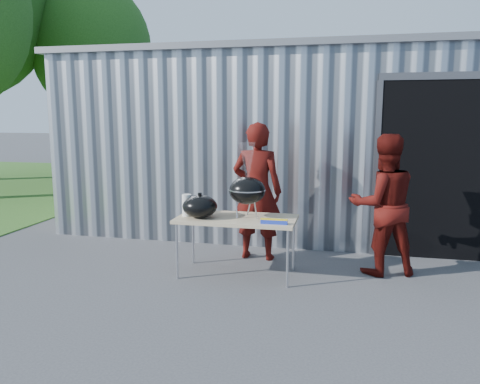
% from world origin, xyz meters
% --- Properties ---
extents(ground, '(80.00, 80.00, 0.00)m').
position_xyz_m(ground, '(0.00, 0.00, 0.00)').
color(ground, '#404042').
extents(building, '(8.20, 6.20, 3.10)m').
position_xyz_m(building, '(0.92, 4.59, 1.54)').
color(building, silver).
rests_on(building, ground).
extents(tree_far, '(3.79, 3.79, 6.28)m').
position_xyz_m(tree_far, '(-6.50, 9.00, 4.09)').
color(tree_far, '#442D19').
rests_on(tree_far, ground).
extents(folding_table, '(1.50, 0.75, 0.75)m').
position_xyz_m(folding_table, '(0.31, 0.39, 0.71)').
color(folding_table, tan).
rests_on(folding_table, ground).
extents(kettle_grill, '(0.47, 0.47, 0.94)m').
position_xyz_m(kettle_grill, '(0.44, 0.43, 1.17)').
color(kettle_grill, black).
rests_on(kettle_grill, folding_table).
extents(grill_lid, '(0.44, 0.44, 0.32)m').
position_xyz_m(grill_lid, '(-0.14, 0.29, 0.89)').
color(grill_lid, black).
rests_on(grill_lid, folding_table).
extents(paper_towels, '(0.12, 0.12, 0.28)m').
position_xyz_m(paper_towels, '(-0.33, 0.34, 0.89)').
color(paper_towels, white).
rests_on(paper_towels, folding_table).
extents(white_tub, '(0.20, 0.15, 0.10)m').
position_xyz_m(white_tub, '(-0.24, 0.62, 0.80)').
color(white_tub, white).
rests_on(white_tub, folding_table).
extents(foil_box, '(0.32, 0.05, 0.06)m').
position_xyz_m(foil_box, '(0.83, 0.14, 0.78)').
color(foil_box, '#1C33B7').
rests_on(foil_box, folding_table).
extents(person_cook, '(0.73, 0.50, 1.93)m').
position_xyz_m(person_cook, '(0.43, 1.14, 0.97)').
color(person_cook, '#460C09').
rests_on(person_cook, ground).
extents(person_bystander, '(1.03, 0.90, 1.80)m').
position_xyz_m(person_bystander, '(2.11, 0.87, 0.90)').
color(person_bystander, '#460C09').
rests_on(person_bystander, ground).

